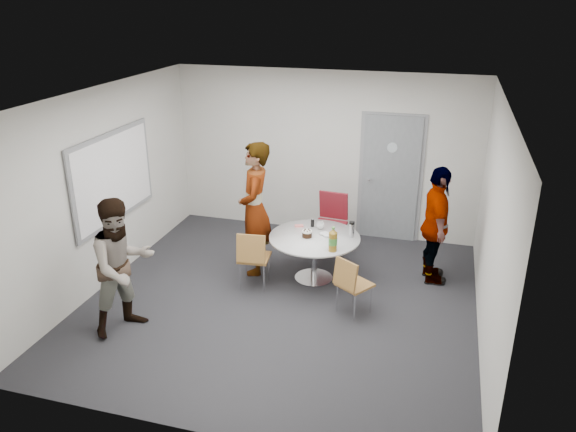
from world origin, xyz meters
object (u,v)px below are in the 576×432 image
(door, at_px, (390,179))
(person_right, at_px, (436,226))
(whiteboard, at_px, (114,177))
(table, at_px, (316,243))
(chair_near_left, at_px, (253,255))
(chair_far, at_px, (331,217))
(chair_near_right, at_px, (351,281))
(person_main, at_px, (255,209))
(person_left, at_px, (122,266))

(door, bearing_deg, person_right, -59.70)
(door, xyz_separation_m, whiteboard, (-3.56, -2.28, 0.42))
(door, bearing_deg, table, -114.14)
(door, distance_m, table, 1.99)
(door, relative_size, whiteboard, 1.12)
(chair_near_left, distance_m, chair_far, 1.60)
(chair_near_left, distance_m, chair_near_right, 1.42)
(whiteboard, xyz_separation_m, table, (2.77, 0.51, -0.87))
(chair_near_right, height_order, person_main, person_main)
(door, bearing_deg, chair_near_right, -93.81)
(person_right, bearing_deg, table, 94.84)
(chair_near_left, relative_size, chair_near_right, 1.09)
(chair_near_right, bearing_deg, person_main, -174.69)
(chair_near_right, xyz_separation_m, chair_far, (-0.61, 1.69, 0.13))
(whiteboard, height_order, person_main, whiteboard)
(chair_near_right, distance_m, chair_far, 1.80)
(table, height_order, person_left, person_left)
(table, distance_m, chair_near_right, 1.00)
(person_left, relative_size, person_right, 1.00)
(table, xyz_separation_m, person_right, (1.57, 0.44, 0.26))
(door, xyz_separation_m, person_right, (0.78, -1.33, -0.19))
(table, xyz_separation_m, person_main, (-0.91, 0.06, 0.39))
(chair_near_left, xyz_separation_m, chair_far, (0.78, 1.39, 0.09))
(table, xyz_separation_m, chair_far, (0.02, 0.91, 0.02))
(chair_far, xyz_separation_m, person_main, (-0.93, -0.85, 0.36))
(table, height_order, chair_far, table)
(door, relative_size, chair_near_right, 2.71)
(door, relative_size, person_main, 1.10)
(whiteboard, height_order, chair_near_right, whiteboard)
(whiteboard, distance_m, person_right, 4.48)
(chair_near_left, bearing_deg, door, 49.16)
(table, distance_m, person_left, 2.65)
(table, distance_m, person_right, 1.66)
(chair_near_left, xyz_separation_m, person_right, (2.34, 0.93, 0.32))
(person_main, height_order, person_left, person_main)
(whiteboard, distance_m, chair_near_left, 2.21)
(person_right, bearing_deg, person_left, 112.18)
(door, relative_size, table, 1.67)
(chair_far, distance_m, person_main, 1.31)
(door, height_order, chair_near_left, door)
(chair_near_left, height_order, chair_far, chair_far)
(person_main, distance_m, person_left, 2.12)
(chair_far, distance_m, person_left, 3.35)
(chair_near_left, bearing_deg, person_right, 15.35)
(door, relative_size, chair_near_left, 2.49)
(person_left, bearing_deg, person_main, 2.48)
(whiteboard, xyz_separation_m, chair_near_right, (3.39, -0.27, -0.98))
(person_main, bearing_deg, whiteboard, -87.30)
(whiteboard, height_order, table, whiteboard)
(whiteboard, relative_size, chair_near_left, 2.23)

